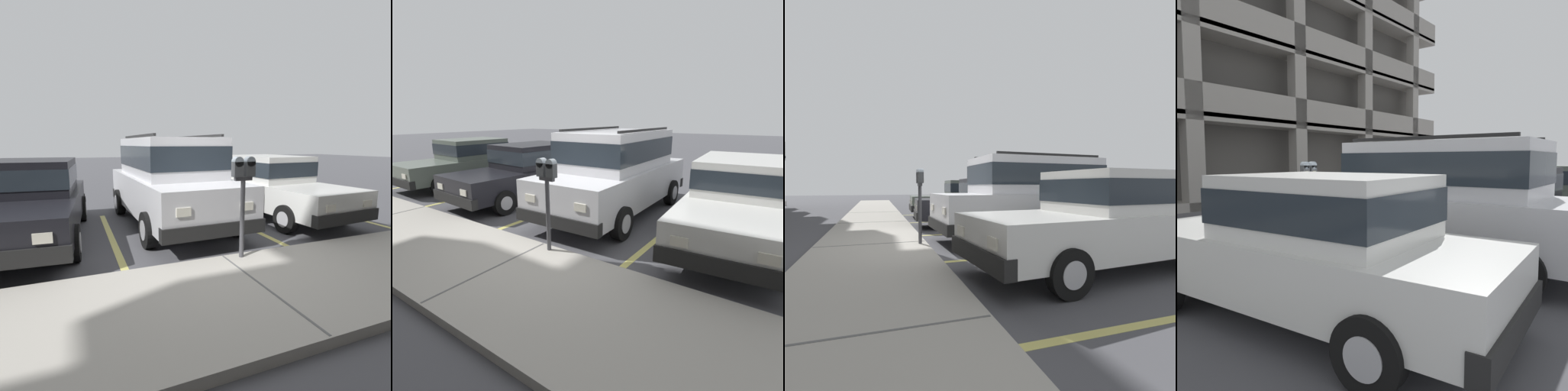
{
  "view_description": "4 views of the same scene",
  "coord_description": "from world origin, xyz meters",
  "views": [
    {
      "loc": [
        2.08,
        4.26,
        1.84
      ],
      "look_at": [
        0.2,
        -0.43,
        0.99
      ],
      "focal_mm": 28.0,
      "sensor_mm": 36.0,
      "label": 1
    },
    {
      "loc": [
        -3.49,
        3.88,
        2.29
      ],
      "look_at": [
        -0.22,
        -0.83,
        0.81
      ],
      "focal_mm": 28.0,
      "sensor_mm": 36.0,
      "label": 2
    },
    {
      "loc": [
        -6.57,
        1.2,
        1.31
      ],
      "look_at": [
        -0.21,
        -0.97,
        1.1
      ],
      "focal_mm": 28.0,
      "sensor_mm": 36.0,
      "label": 3
    },
    {
      "loc": [
        -5.45,
        -5.24,
        1.69
      ],
      "look_at": [
        0.1,
        -0.97,
        1.04
      ],
      "focal_mm": 35.0,
      "sensor_mm": 36.0,
      "label": 4
    }
  ],
  "objects": [
    {
      "name": "parking_meter_near",
      "position": [
        -0.25,
        0.35,
        1.27
      ],
      "size": [
        0.35,
        0.12,
        1.54
      ],
      "color": "#47474C",
      "rests_on": "sidewalk"
    },
    {
      "name": "ground_plane",
      "position": [
        0.0,
        0.0,
        -0.05
      ],
      "size": [
        80.0,
        80.0,
        0.1
      ],
      "color": "#4C4C51"
    },
    {
      "name": "sidewalk",
      "position": [
        0.0,
        1.3,
        0.06
      ],
      "size": [
        40.0,
        2.2,
        0.12
      ],
      "color": "#ADA89E",
      "rests_on": "ground_plane"
    },
    {
      "name": "silver_suv",
      "position": [
        0.05,
        -2.44,
        1.09
      ],
      "size": [
        2.12,
        4.83,
        2.03
      ],
      "rotation": [
        0.0,
        0.0,
        0.03
      ],
      "color": "silver",
      "rests_on": "ground_plane"
    },
    {
      "name": "red_sedan",
      "position": [
        -2.67,
        -2.31,
        0.82
      ],
      "size": [
        2.08,
        4.6,
        1.54
      ],
      "rotation": [
        0.0,
        0.0,
        0.08
      ],
      "color": "silver",
      "rests_on": "ground_plane"
    },
    {
      "name": "parking_stall_lines",
      "position": [
        1.46,
        -1.4,
        0.0
      ],
      "size": [
        11.84,
        4.8,
        0.01
      ],
      "color": "#DBD16B",
      "rests_on": "ground_plane"
    },
    {
      "name": "dark_hatchback",
      "position": [
        2.86,
        -2.27,
        0.82
      ],
      "size": [
        2.06,
        4.59,
        1.54
      ],
      "rotation": [
        0.0,
        0.0,
        -0.07
      ],
      "color": "black",
      "rests_on": "ground_plane"
    }
  ]
}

